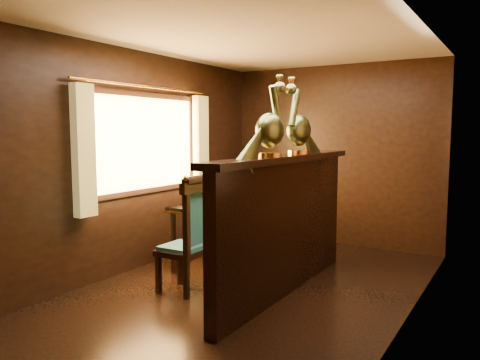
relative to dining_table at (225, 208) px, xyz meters
The scene contains 8 objects.
ground 1.26m from the dining_table, 48.06° to the right, with size 5.00×5.00×0.00m, color black.
room_shell 1.34m from the dining_table, 51.05° to the right, with size 3.04×5.04×2.52m.
partition 1.14m from the dining_table, 25.32° to the right, with size 0.26×2.70×1.36m.
dining_table is the anchor object (origin of this frame).
chair_left 1.02m from the dining_table, 75.56° to the right, with size 0.43×0.47×1.18m.
chair_right 0.72m from the dining_table, 19.32° to the left, with size 0.62×0.64×1.32m.
peacock_left 1.69m from the dining_table, 38.90° to the right, with size 0.24×0.63×0.75m, color #174737, non-canonical shape.
peacock_right 1.49m from the dining_table, 11.37° to the right, with size 0.24×0.63×0.75m, color #174737, non-canonical shape.
Camera 1 is at (2.28, -3.78, 1.59)m, focal length 35.00 mm.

